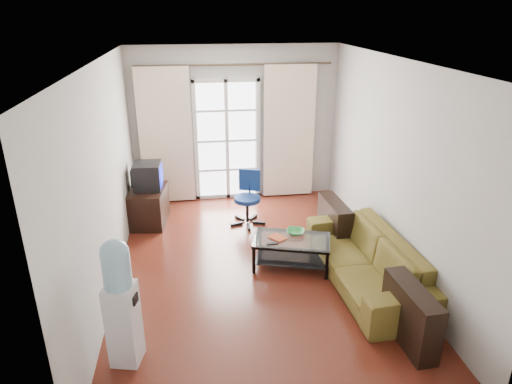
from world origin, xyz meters
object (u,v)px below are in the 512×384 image
coffee_table (292,249)px  task_chair (248,208)px  tv_stand (149,206)px  crt_tv (147,176)px  water_cooler (121,300)px  sofa (365,260)px

coffee_table → task_chair: task_chair is taller
coffee_table → tv_stand: size_ratio=1.42×
tv_stand → crt_tv: crt_tv is taller
crt_tv → task_chair: 1.68m
coffee_table → tv_stand: 2.58m
coffee_table → crt_tv: size_ratio=2.37×
water_cooler → sofa: bearing=32.9°
tv_stand → task_chair: bearing=-1.1°
coffee_table → crt_tv: bearing=139.6°
crt_tv → water_cooler: (0.01, -3.21, -0.09)m
coffee_table → task_chair: 1.47m
task_chair → water_cooler: bearing=-99.1°
coffee_table → water_cooler: (-1.98, -1.52, 0.44)m
sofa → crt_tv: 3.61m
sofa → crt_tv: (-2.82, 2.21, 0.47)m
tv_stand → crt_tv: size_ratio=1.67×
coffee_table → crt_tv: crt_tv is taller
sofa → tv_stand: size_ratio=2.85×
coffee_table → sofa: bearing=-31.9°
tv_stand → task_chair: size_ratio=0.92×
coffee_table → water_cooler: bearing=-142.6°
sofa → tv_stand: bearing=-130.7°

